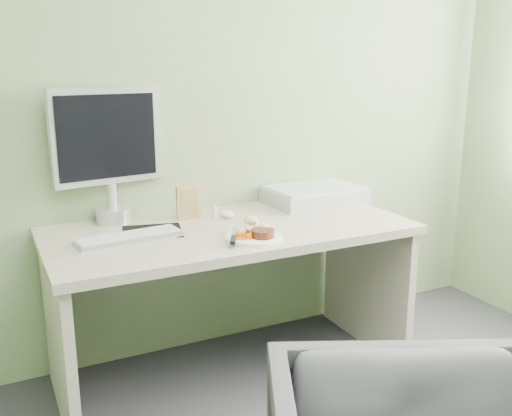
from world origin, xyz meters
name	(u,v)px	position (x,y,z in m)	size (l,w,h in m)	color
wall_back	(197,81)	(0.00, 2.00, 1.35)	(3.50, 3.50, 0.00)	#85A070
desk	(231,265)	(0.00, 1.62, 0.55)	(1.60, 0.75, 0.73)	#B7AD99
plate	(254,237)	(0.01, 1.42, 0.74)	(0.24, 0.24, 0.01)	white
steak	(263,233)	(0.04, 1.38, 0.76)	(0.10, 0.10, 0.03)	black
potato_pile	(254,224)	(0.05, 1.48, 0.77)	(0.11, 0.08, 0.06)	tan
carrot_heap	(244,233)	(-0.03, 1.40, 0.76)	(0.06, 0.05, 0.04)	#FF6205
steak_knife	(234,238)	(-0.09, 1.39, 0.75)	(0.12, 0.21, 0.02)	silver
mousepad	(152,231)	(-0.34, 1.70, 0.73)	(0.25, 0.22, 0.00)	black
keyboard	(129,237)	(-0.45, 1.61, 0.75)	(0.42, 0.12, 0.02)	white
computer_mouse	(227,214)	(0.05, 1.77, 0.75)	(0.05, 0.10, 0.03)	white
photo_frame	(189,202)	(-0.12, 1.83, 0.81)	(0.13, 0.01, 0.16)	olive
eyedrop_bottle	(215,212)	(-0.01, 1.79, 0.76)	(0.02, 0.02, 0.07)	white
scanner	(314,196)	(0.57, 1.84, 0.77)	(0.48, 0.32, 0.07)	#A7A9AE
monitor	(108,148)	(-0.45, 1.94, 1.07)	(0.50, 0.17, 0.60)	silver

